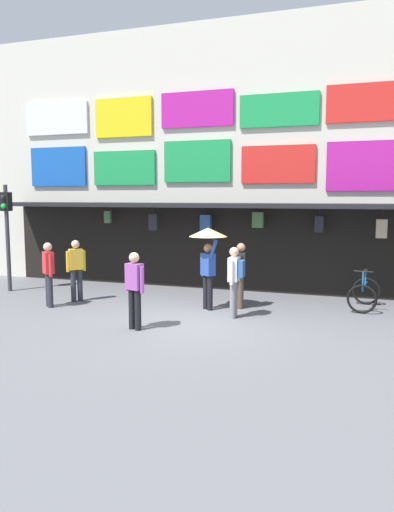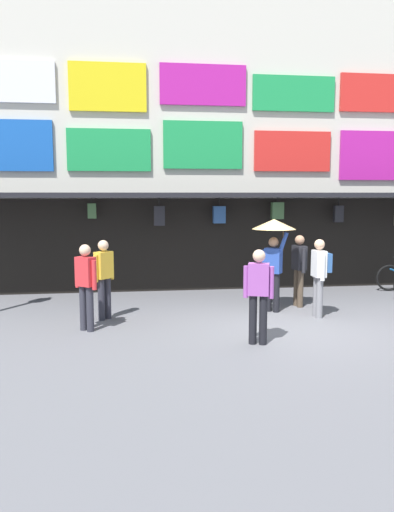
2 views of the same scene
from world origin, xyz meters
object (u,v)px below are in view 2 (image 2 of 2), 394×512
pedestrian_in_yellow (320,272)px  pedestrian_in_white (86,282)px  pedestrian_in_red (258,291)px  pedestrian_in_purple (299,267)px  pedestrian_in_blue (104,275)px  pedestrian_with_umbrella (274,239)px

pedestrian_in_yellow → pedestrian_in_white: size_ratio=1.00×
pedestrian_in_red → pedestrian_in_purple: bearing=58.4°
pedestrian_in_blue → pedestrian_in_purple: bearing=8.1°
pedestrian_with_umbrella → pedestrian_in_white: bearing=-165.5°
pedestrian_in_blue → pedestrian_in_yellow: 4.56m
pedestrian_in_blue → pedestrian_in_red: size_ratio=1.00×
pedestrian_in_purple → pedestrian_in_yellow: (0.10, -1.02, 0.04)m
pedestrian_in_yellow → pedestrian_in_red: size_ratio=1.00×
pedestrian_in_purple → pedestrian_in_blue: size_ratio=1.00×
pedestrian_in_red → pedestrian_in_white: same height
pedestrian_with_umbrella → pedestrian_in_red: bearing=-112.0°
pedestrian_in_red → pedestrian_in_white: size_ratio=1.00×
pedestrian_in_white → pedestrian_in_red: bearing=-22.4°
pedestrian_in_purple → pedestrian_with_umbrella: pedestrian_with_umbrella is taller
pedestrian_in_purple → pedestrian_in_white: 4.95m
pedestrian_in_blue → pedestrian_with_umbrella: 3.76m
pedestrian_in_purple → pedestrian_in_blue: bearing=-171.9°
pedestrian_in_yellow → pedestrian_with_umbrella: bearing=144.9°
pedestrian_in_blue → pedestrian_in_white: size_ratio=1.00×
pedestrian_in_purple → pedestrian_in_blue: 4.49m
pedestrian_in_purple → pedestrian_in_white: same height
pedestrian_in_blue → pedestrian_in_white: bearing=-109.6°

